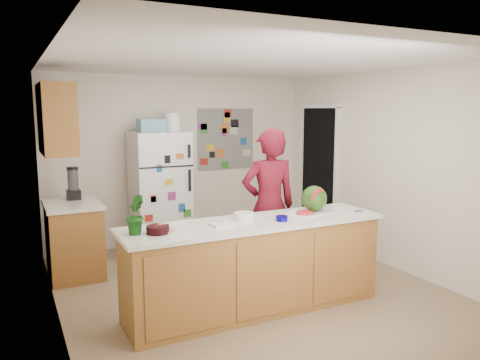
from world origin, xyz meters
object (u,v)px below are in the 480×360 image
refrigerator (160,192)px  watermelon (314,198)px  person (269,206)px  cherry_bowl (158,229)px

refrigerator → watermelon: refrigerator is taller
person → refrigerator: bearing=-56.2°
refrigerator → cherry_bowl: (-0.75, -2.41, 0.11)m
refrigerator → cherry_bowl: bearing=-107.3°
cherry_bowl → refrigerator: bearing=72.7°
watermelon → cherry_bowl: bearing=-176.6°
refrigerator → watermelon: size_ratio=6.26×
cherry_bowl → person: bearing=23.9°
refrigerator → cherry_bowl: size_ratio=8.36×
person → watermelon: person is taller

